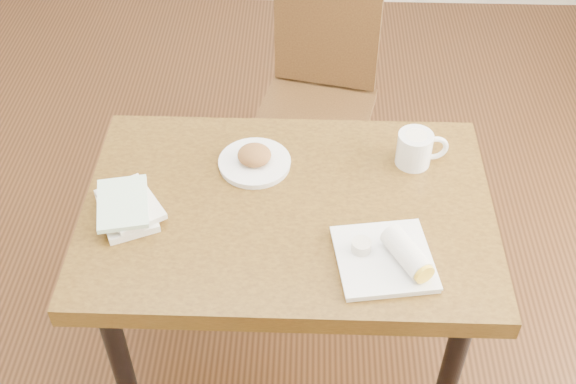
{
  "coord_description": "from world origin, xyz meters",
  "views": [
    {
      "loc": [
        0.05,
        -1.43,
        2.17
      ],
      "look_at": [
        0.0,
        0.0,
        0.8
      ],
      "focal_mm": 45.0,
      "sensor_mm": 36.0,
      "label": 1
    }
  ],
  "objects_px": {
    "coffee_mug": "(416,148)",
    "plate_burrito": "(391,257)",
    "plate_scone": "(255,160)",
    "table": "(288,227)",
    "book_stack": "(127,207)",
    "chair_far": "(319,88)"
  },
  "relations": [
    {
      "from": "table",
      "to": "book_stack",
      "type": "bearing_deg",
      "value": -173.64
    },
    {
      "from": "chair_far",
      "to": "plate_scone",
      "type": "distance_m",
      "value": 0.74
    },
    {
      "from": "table",
      "to": "book_stack",
      "type": "relative_size",
      "value": 4.67
    },
    {
      "from": "table",
      "to": "coffee_mug",
      "type": "height_order",
      "value": "coffee_mug"
    },
    {
      "from": "chair_far",
      "to": "plate_burrito",
      "type": "bearing_deg",
      "value": -80.37
    },
    {
      "from": "table",
      "to": "chair_far",
      "type": "relative_size",
      "value": 1.2
    },
    {
      "from": "chair_far",
      "to": "plate_scone",
      "type": "height_order",
      "value": "chair_far"
    },
    {
      "from": "plate_scone",
      "to": "book_stack",
      "type": "bearing_deg",
      "value": -147.81
    },
    {
      "from": "table",
      "to": "book_stack",
      "type": "distance_m",
      "value": 0.46
    },
    {
      "from": "chair_far",
      "to": "book_stack",
      "type": "relative_size",
      "value": 3.89
    },
    {
      "from": "plate_burrito",
      "to": "table",
      "type": "bearing_deg",
      "value": 142.8
    },
    {
      "from": "plate_scone",
      "to": "table",
      "type": "bearing_deg",
      "value": -57.41
    },
    {
      "from": "coffee_mug",
      "to": "plate_burrito",
      "type": "xyz_separation_m",
      "value": [
        -0.1,
        -0.4,
        -0.03
      ]
    },
    {
      "from": "table",
      "to": "plate_burrito",
      "type": "height_order",
      "value": "plate_burrito"
    },
    {
      "from": "table",
      "to": "coffee_mug",
      "type": "distance_m",
      "value": 0.44
    },
    {
      "from": "plate_burrito",
      "to": "book_stack",
      "type": "relative_size",
      "value": 1.13
    },
    {
      "from": "chair_far",
      "to": "coffee_mug",
      "type": "height_order",
      "value": "chair_far"
    },
    {
      "from": "coffee_mug",
      "to": "plate_burrito",
      "type": "distance_m",
      "value": 0.41
    },
    {
      "from": "table",
      "to": "plate_burrito",
      "type": "xyz_separation_m",
      "value": [
        0.27,
        -0.2,
        0.11
      ]
    },
    {
      "from": "book_stack",
      "to": "plate_burrito",
      "type": "bearing_deg",
      "value": -12.38
    },
    {
      "from": "plate_scone",
      "to": "plate_burrito",
      "type": "xyz_separation_m",
      "value": [
        0.37,
        -0.37,
        0.0
      ]
    },
    {
      "from": "plate_scone",
      "to": "plate_burrito",
      "type": "distance_m",
      "value": 0.52
    }
  ]
}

